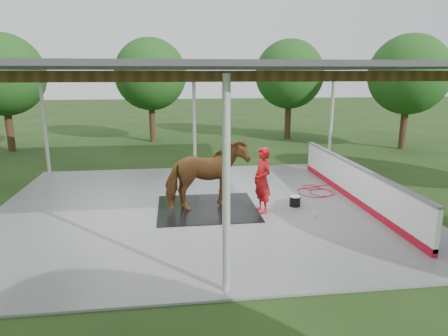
{
  "coord_description": "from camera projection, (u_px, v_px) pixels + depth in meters",
  "views": [
    {
      "loc": [
        -0.89,
        -11.18,
        3.92
      ],
      "look_at": [
        0.56,
        -0.14,
        1.24
      ],
      "focal_mm": 32.0,
      "sensor_mm": 36.0,
      "label": 1
    }
  ],
  "objects": [
    {
      "name": "ground",
      "position": [
        205.0,
        208.0,
        11.81
      ],
      "size": [
        100.0,
        100.0,
        0.0
      ],
      "primitive_type": "plane",
      "color": "#1E3814"
    },
    {
      "name": "tree_belt",
      "position": [
        211.0,
        77.0,
        11.82
      ],
      "size": [
        28.0,
        28.0,
        5.8
      ],
      "color": "#382314",
      "rests_on": "ground"
    },
    {
      "name": "dasher_board",
      "position": [
        354.0,
        183.0,
        12.25
      ],
      "size": [
        0.16,
        8.0,
        1.15
      ],
      "color": "#A50D22",
      "rests_on": "concrete_slab"
    },
    {
      "name": "wash_bucket",
      "position": [
        295.0,
        201.0,
        11.79
      ],
      "size": [
        0.32,
        0.32,
        0.3
      ],
      "color": "black",
      "rests_on": "concrete_slab"
    },
    {
      "name": "pavilion_structure",
      "position": [
        203.0,
        70.0,
        10.88
      ],
      "size": [
        12.6,
        10.6,
        4.05
      ],
      "color": "beige",
      "rests_on": "ground"
    },
    {
      "name": "hose_coil",
      "position": [
        316.0,
        192.0,
        13.22
      ],
      "size": [
        1.38,
        1.44,
        0.02
      ],
      "color": "red",
      "rests_on": "concrete_slab"
    },
    {
      "name": "handler",
      "position": [
        262.0,
        180.0,
        11.12
      ],
      "size": [
        0.64,
        0.78,
        1.86
      ],
      "primitive_type": "imported",
      "rotation": [
        0.0,
        0.0,
        -1.25
      ],
      "color": "red",
      "rests_on": "concrete_slab"
    },
    {
      "name": "soap_bottle_a",
      "position": [
        297.0,
        197.0,
        12.12
      ],
      "size": [
        0.15,
        0.15,
        0.31
      ],
      "primitive_type": "imported",
      "rotation": [
        0.0,
        0.0,
        0.32
      ],
      "color": "silver",
      "rests_on": "concrete_slab"
    },
    {
      "name": "soap_bottle_b",
      "position": [
        315.0,
        214.0,
        10.93
      ],
      "size": [
        0.12,
        0.12,
        0.18
      ],
      "primitive_type": "imported",
      "rotation": [
        0.0,
        0.0,
        -0.77
      ],
      "color": "#338CD8",
      "rests_on": "concrete_slab"
    },
    {
      "name": "horse",
      "position": [
        207.0,
        175.0,
        11.38
      ],
      "size": [
        2.54,
        1.71,
        1.96
      ],
      "primitive_type": "imported",
      "rotation": [
        0.0,
        0.0,
        1.88
      ],
      "color": "brown",
      "rests_on": "rubber_mat"
    },
    {
      "name": "concrete_slab",
      "position": [
        205.0,
        207.0,
        11.8
      ],
      "size": [
        12.0,
        10.0,
        0.05
      ],
      "primitive_type": "cube",
      "color": "slate",
      "rests_on": "ground"
    },
    {
      "name": "rubber_mat",
      "position": [
        207.0,
        208.0,
        11.61
      ],
      "size": [
        2.83,
        2.66,
        0.02
      ],
      "primitive_type": "cube",
      "color": "black",
      "rests_on": "concrete_slab"
    }
  ]
}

